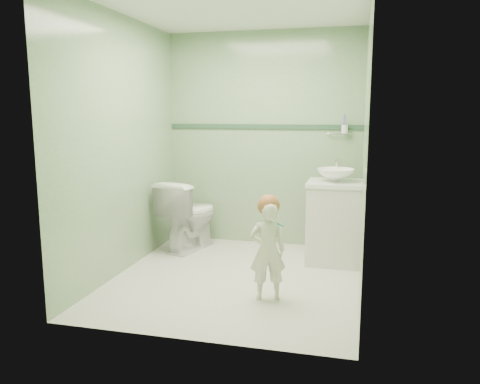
# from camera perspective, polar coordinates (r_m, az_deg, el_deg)

# --- Properties ---
(ground) EXTENTS (2.50, 2.50, 0.00)m
(ground) POSITION_cam_1_polar(r_m,az_deg,el_deg) (4.46, -0.47, -10.26)
(ground) COLOR beige
(ground) RESTS_ON ground
(room_shell) EXTENTS (2.50, 2.54, 2.40)m
(room_shell) POSITION_cam_1_polar(r_m,az_deg,el_deg) (4.20, -0.49, 5.32)
(room_shell) COLOR #7BA474
(room_shell) RESTS_ON ground
(trim_stripe) EXTENTS (2.20, 0.02, 0.05)m
(trim_stripe) POSITION_cam_1_polar(r_m,az_deg,el_deg) (5.40, 2.81, 7.87)
(trim_stripe) COLOR #2B4E36
(trim_stripe) RESTS_ON room_shell
(vanity) EXTENTS (0.52, 0.50, 0.80)m
(vanity) POSITION_cam_1_polar(r_m,az_deg,el_deg) (4.89, 11.20, -3.74)
(vanity) COLOR silver
(vanity) RESTS_ON ground
(counter) EXTENTS (0.54, 0.52, 0.04)m
(counter) POSITION_cam_1_polar(r_m,az_deg,el_deg) (4.81, 11.36, 1.01)
(counter) COLOR white
(counter) RESTS_ON vanity
(basin) EXTENTS (0.37, 0.37, 0.13)m
(basin) POSITION_cam_1_polar(r_m,az_deg,el_deg) (4.80, 11.39, 2.00)
(basin) COLOR white
(basin) RESTS_ON counter
(faucet) EXTENTS (0.03, 0.13, 0.18)m
(faucet) POSITION_cam_1_polar(r_m,az_deg,el_deg) (4.98, 11.52, 3.19)
(faucet) COLOR silver
(faucet) RESTS_ON counter
(cup_holder) EXTENTS (0.26, 0.07, 0.21)m
(cup_holder) POSITION_cam_1_polar(r_m,az_deg,el_deg) (5.24, 12.37, 7.37)
(cup_holder) COLOR silver
(cup_holder) RESTS_ON room_shell
(toilet) EXTENTS (0.62, 0.85, 0.78)m
(toilet) POSITION_cam_1_polar(r_m,az_deg,el_deg) (5.30, -6.10, -2.72)
(toilet) COLOR white
(toilet) RESTS_ON ground
(toddler) EXTENTS (0.34, 0.28, 0.81)m
(toddler) POSITION_cam_1_polar(r_m,az_deg,el_deg) (3.86, 3.33, -7.09)
(toddler) COLOR white
(toddler) RESTS_ON ground
(hair_cap) EXTENTS (0.18, 0.18, 0.18)m
(hair_cap) POSITION_cam_1_polar(r_m,az_deg,el_deg) (3.80, 3.46, -1.63)
(hair_cap) COLOR #9D592E
(hair_cap) RESTS_ON toddler
(teal_toothbrush) EXTENTS (0.10, 0.14, 0.08)m
(teal_toothbrush) POSITION_cam_1_polar(r_m,az_deg,el_deg) (3.69, 4.77, -3.90)
(teal_toothbrush) COLOR #057E6F
(teal_toothbrush) RESTS_ON toddler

